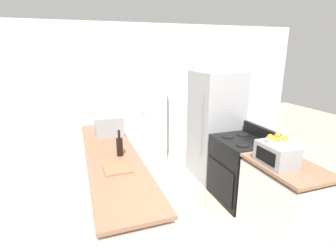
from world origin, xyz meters
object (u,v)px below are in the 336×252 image
object	(u,v)px
refrigerator	(215,126)
wine_bottle	(120,146)
microwave	(109,124)
fruit_bowl	(277,140)
pantry_cabinet	(141,109)
stove	(240,169)
toaster_oven	(277,154)

from	to	relation	value
refrigerator	wine_bottle	xyz separation A→B (m)	(-1.72, -0.80, 0.14)
microwave	fruit_bowl	size ratio (longest dim) A/B	1.95
microwave	wine_bottle	size ratio (longest dim) A/B	1.42
pantry_cabinet	wine_bottle	distance (m)	1.99
stove	microwave	world-z (taller)	microwave
pantry_cabinet	stove	world-z (taller)	pantry_cabinet
toaster_oven	fruit_bowl	world-z (taller)	fruit_bowl
refrigerator	fruit_bowl	world-z (taller)	refrigerator
stove	toaster_oven	distance (m)	1.00
wine_bottle	fruit_bowl	xyz separation A→B (m)	(1.54, -0.81, 0.16)
wine_bottle	toaster_oven	world-z (taller)	wine_bottle
stove	microwave	bearing A→B (deg)	151.63
microwave	wine_bottle	bearing A→B (deg)	-89.41
refrigerator	toaster_oven	xyz separation A→B (m)	(-0.17, -1.62, 0.14)
stove	wine_bottle	xyz separation A→B (m)	(-1.69, 0.01, 0.57)
refrigerator	microwave	world-z (taller)	refrigerator
toaster_oven	refrigerator	bearing A→B (deg)	84.04
microwave	toaster_oven	xyz separation A→B (m)	(1.56, -1.73, -0.02)
stove	toaster_oven	bearing A→B (deg)	-100.35
pantry_cabinet	refrigerator	size ratio (longest dim) A/B	1.15
refrigerator	pantry_cabinet	bearing A→B (deg)	133.43
refrigerator	microwave	bearing A→B (deg)	176.20
stove	wine_bottle	world-z (taller)	wine_bottle
pantry_cabinet	refrigerator	bearing A→B (deg)	-46.57
stove	refrigerator	size ratio (longest dim) A/B	0.60
pantry_cabinet	toaster_oven	world-z (taller)	pantry_cabinet
microwave	fruit_bowl	bearing A→B (deg)	-47.86
fruit_bowl	pantry_cabinet	bearing A→B (deg)	107.34
pantry_cabinet	fruit_bowl	bearing A→B (deg)	-72.66
pantry_cabinet	refrigerator	world-z (taller)	pantry_cabinet
stove	wine_bottle	size ratio (longest dim) A/B	3.44
pantry_cabinet	fruit_bowl	world-z (taller)	pantry_cabinet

